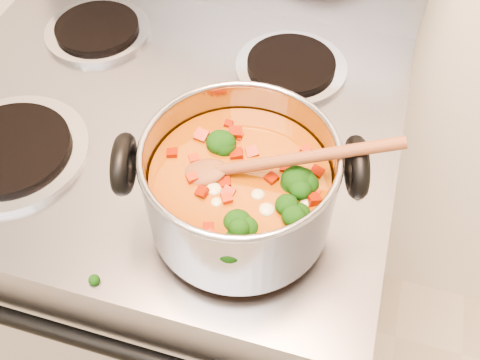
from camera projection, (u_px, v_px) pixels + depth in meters
The scene contains 4 objects.
electric_range at pixel (185, 254), 1.18m from camera, with size 0.72×0.65×1.08m.
stockpot at pixel (240, 187), 0.63m from camera, with size 0.29×0.23×0.14m.
wooden_spoon at pixel (250, 166), 0.60m from camera, with size 0.25×0.09×0.09m.
cooktop_crumbs at pixel (257, 227), 0.68m from camera, with size 0.32×0.15×0.01m.
Camera 1 is at (0.29, 0.63, 1.50)m, focal length 40.00 mm.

